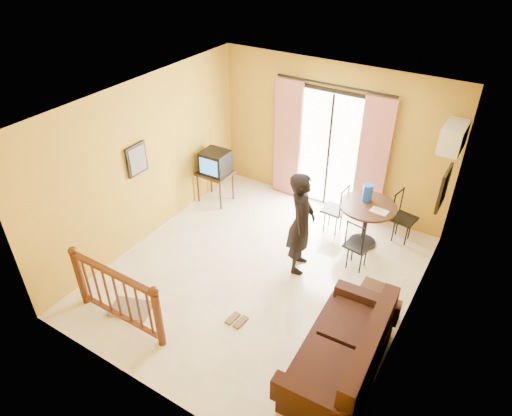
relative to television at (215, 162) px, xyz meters
The scene contains 19 objects.
ground 2.50m from the television, 37.06° to the right, with size 5.00×5.00×0.00m, color beige.
room_shell 2.49m from the television, 37.06° to the right, with size 5.00×5.00×5.00m.
balcony_door 2.15m from the television, 28.62° to the left, with size 2.25×0.14×2.46m.
tv_table 0.31m from the television, behind, with size 0.64×0.54×0.64m.
television is the anchor object (origin of this frame).
picture_left 1.78m from the television, 102.13° to the right, with size 0.05×0.42×0.52m.
dining_table 3.00m from the television, ahead, with size 0.96×0.96×0.79m.
water_jug 2.92m from the television, ahead, with size 0.16×0.16×0.30m, color #143FC0.
serving_tray 3.20m from the television, ahead, with size 0.28×0.18×0.02m, color beige.
dining_chairs 3.12m from the television, ahead, with size 1.59×1.57×0.95m.
air_conditioner 4.20m from the television, ahead, with size 0.31×0.60×0.40m.
botanical_print 4.16m from the television, ahead, with size 0.05×0.50×0.60m.
coffee_table 4.05m from the television, 21.83° to the right, with size 0.52×0.93×0.41m.
bowl 4.00m from the television, 20.73° to the right, with size 0.18×0.18×0.06m, color brown.
sofa 4.50m from the television, 33.48° to the right, with size 0.98×1.96×0.92m.
standing_person 2.48m from the television, 21.80° to the right, with size 0.63×0.42×1.74m, color black.
stair_balustrade 3.40m from the television, 77.74° to the right, with size 1.63×0.13×1.04m.
doormat 3.26m from the television, 78.02° to the right, with size 0.60×0.40×0.02m, color #615A4E.
sandals 3.34m from the television, 49.30° to the right, with size 0.26×0.26×0.03m.
Camera 1 is at (2.86, -4.74, 4.97)m, focal length 32.00 mm.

